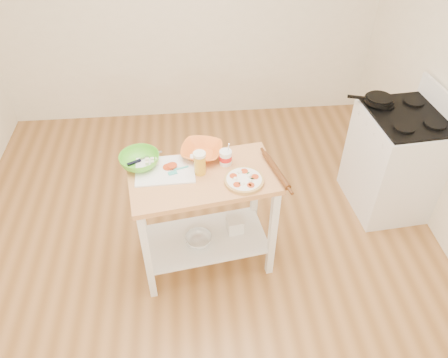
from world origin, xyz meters
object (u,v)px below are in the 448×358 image
orange_bowl (202,151)px  rolling_pin (276,170)px  knife (140,160)px  shelf_bin (235,225)px  beer_pint (200,163)px  prep_island (204,203)px  cutting_board (165,170)px  green_bowl (140,160)px  spatula (177,170)px  shelf_glass_bowl (199,240)px  gas_stove (394,161)px  yogurt_tub (226,157)px  skillet (378,100)px  pizza (244,180)px

orange_bowl → rolling_pin: bearing=-26.0°
knife → shelf_bin: 0.90m
orange_bowl → beer_pint: (-0.02, -0.19, 0.05)m
prep_island → rolling_pin: (0.50, -0.02, 0.28)m
cutting_board → green_bowl: bearing=155.4°
spatula → shelf_glass_bowl: 0.64m
green_bowl → shelf_glass_bowl: (0.37, -0.19, -0.65)m
green_bowl → gas_stove: bearing=10.4°
shelf_glass_bowl → orange_bowl: bearing=77.2°
yogurt_tub → shelf_bin: yogurt_tub is taller
gas_stove → orange_bowl: 1.74m
green_bowl → skillet: bearing=16.8°
prep_island → shelf_bin: size_ratio=8.89×
prep_island → yogurt_tub: size_ratio=5.66×
gas_stove → green_bowl: gas_stove is taller
cutting_board → shelf_bin: cutting_board is taller
knife → pizza: bearing=-48.5°
pizza → shelf_bin: bearing=102.7°
spatula → knife: size_ratio=0.59×
skillet → orange_bowl: bearing=-143.7°
prep_island → beer_pint: (-0.02, 0.03, 0.35)m
cutting_board → beer_pint: size_ratio=2.41×
skillet → rolling_pin: size_ratio=0.95×
skillet → rolling_pin: skillet is taller
prep_island → spatula: spatula is taller
skillet → pizza: size_ratio=1.35×
beer_pint → rolling_pin: size_ratio=0.45×
green_bowl → pizza: bearing=-18.9°
beer_pint → yogurt_tub: yogurt_tub is taller
gas_stove → orange_bowl: bearing=-174.1°
pizza → cutting_board: 0.55m
cutting_board → shelf_bin: 0.77m
rolling_pin → skillet: bearing=37.3°
orange_bowl → rolling_pin: orange_bowl is taller
pizza → knife: size_ratio=1.09×
beer_pint → shelf_glass_bowl: size_ratio=0.82×
pizza → rolling_pin: size_ratio=0.70×
spatula → gas_stove: bearing=-2.1°
cutting_board → green_bowl: size_ratio=1.47×
orange_bowl → prep_island: bearing=-91.3°
spatula → yogurt_tub: 0.34m
cutting_board → yogurt_tub: yogurt_tub is taller
rolling_pin → spatula: bearing=174.1°
prep_island → orange_bowl: size_ratio=3.68×
prep_island → green_bowl: bearing=160.6°
rolling_pin → cutting_board: bearing=172.9°
rolling_pin → shelf_bin: bearing=163.1°
green_bowl → rolling_pin: 0.94m
cutting_board → rolling_pin: (0.75, -0.09, 0.01)m
pizza → orange_bowl: bearing=130.2°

